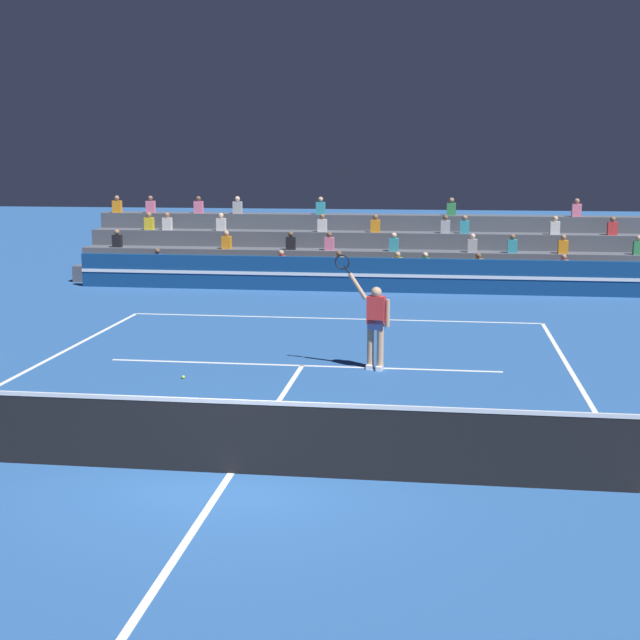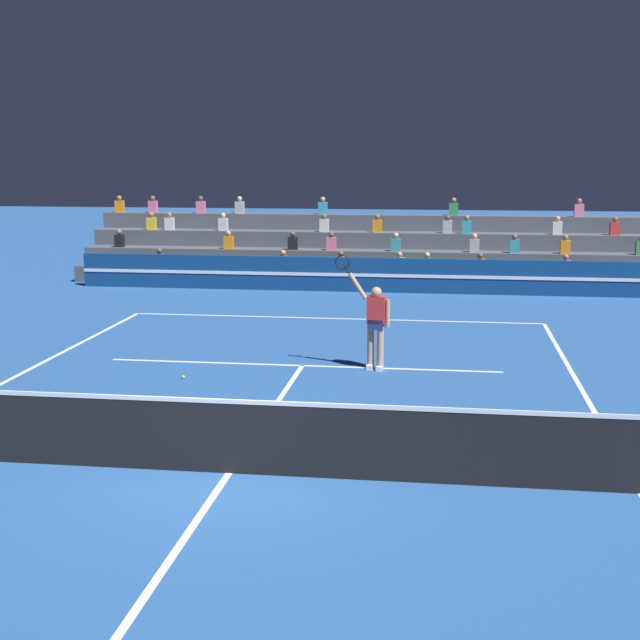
% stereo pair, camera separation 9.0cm
% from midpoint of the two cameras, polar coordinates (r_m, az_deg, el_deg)
% --- Properties ---
extents(ground_plane, '(120.00, 120.00, 0.00)m').
position_cam_midpoint_polar(ground_plane, '(12.57, -5.92, -9.73)').
color(ground_plane, '#285699').
extents(court_lines, '(11.10, 23.90, 0.01)m').
position_cam_midpoint_polar(court_lines, '(12.57, -5.92, -9.71)').
color(court_lines, white).
rests_on(court_lines, ground).
extents(tennis_net, '(12.00, 0.10, 1.10)m').
position_cam_midpoint_polar(tennis_net, '(12.39, -5.96, -7.37)').
color(tennis_net, '#2D6B38').
rests_on(tennis_net, ground).
extents(sponsor_banner_wall, '(18.00, 0.26, 1.10)m').
position_cam_midpoint_polar(sponsor_banner_wall, '(28.60, 1.93, 2.93)').
color(sponsor_banner_wall, navy).
rests_on(sponsor_banner_wall, ground).
extents(bleacher_stand, '(19.49, 3.80, 2.83)m').
position_cam_midpoint_polar(bleacher_stand, '(31.70, 2.51, 4.20)').
color(bleacher_stand, '#4C515B').
rests_on(bleacher_stand, ground).
extents(tennis_player, '(1.20, 0.38, 2.40)m').
position_cam_midpoint_polar(tennis_player, '(18.15, 3.37, -0.13)').
color(tennis_player, tan).
rests_on(tennis_player, ground).
extents(tennis_ball, '(0.07, 0.07, 0.07)m').
position_cam_midpoint_polar(tennis_ball, '(17.75, -8.89, -3.63)').
color(tennis_ball, '#C6DB33').
rests_on(tennis_ball, ground).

